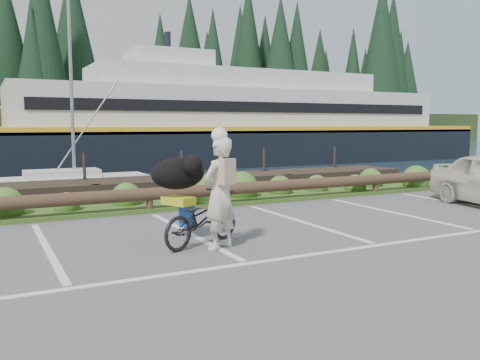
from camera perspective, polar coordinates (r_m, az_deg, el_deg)
name	(u,v)px	position (r m, az deg, el deg)	size (l,w,h in m)	color
ground	(236,258)	(8.14, -0.47, -8.72)	(72.00, 72.00, 0.00)	#4F5052
harbor_backdrop	(9,138)	(85.67, -24.49, 4.34)	(170.00, 160.00, 30.00)	#182D3A
vegetation_strip	(142,206)	(12.99, -11.00, -2.93)	(34.00, 1.60, 0.10)	#3D5B21
log_rail	(150,213)	(12.34, -10.09, -3.64)	(32.00, 0.30, 0.60)	#443021
bicycle	(202,219)	(8.90, -4.31, -4.35)	(0.62, 1.78, 0.94)	black
cyclist	(220,193)	(8.55, -2.29, -1.51)	(0.69, 0.46, 1.90)	beige
dog	(178,173)	(9.18, -6.97, 0.74)	(1.01, 0.49, 0.58)	black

